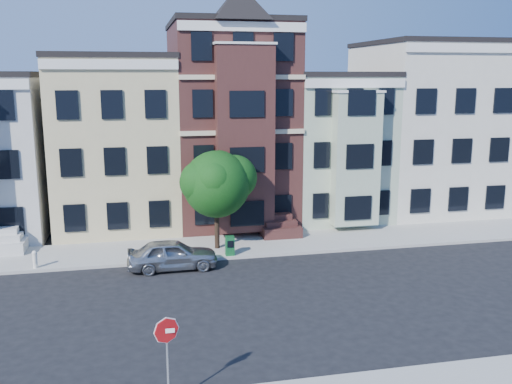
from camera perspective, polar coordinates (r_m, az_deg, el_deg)
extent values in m
plane|color=black|center=(23.69, 3.45, -11.03)|extent=(120.00, 120.00, 0.00)
cube|color=#9E9B93|center=(30.99, -0.52, -5.33)|extent=(60.00, 4.00, 0.15)
cube|color=#CCBB8A|center=(35.79, -13.77, 4.70)|extent=(7.00, 9.00, 10.00)
cube|color=#401F1C|center=(36.17, -2.63, 6.68)|extent=(7.00, 9.00, 12.00)
cube|color=#A4B498|center=(37.94, 7.15, 4.56)|extent=(6.00, 9.00, 9.00)
cube|color=beige|center=(40.68, 16.59, 6.06)|extent=(8.00, 9.00, 11.00)
imported|color=#A3A6AC|center=(27.59, -8.37, -6.20)|extent=(4.27, 1.75, 1.45)
cube|color=#16612E|center=(28.98, -2.64, -5.39)|extent=(0.45, 0.40, 0.98)
cylinder|color=silver|center=(29.07, -21.22, -6.46)|extent=(0.26, 0.26, 0.68)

